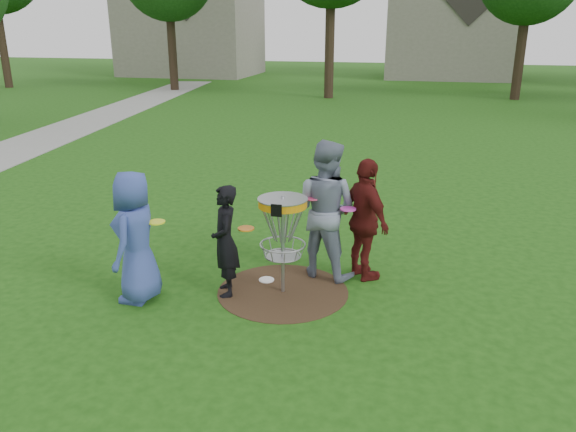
% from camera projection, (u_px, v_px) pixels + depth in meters
% --- Properties ---
extents(ground, '(100.00, 100.00, 0.00)m').
position_uv_depth(ground, '(283.00, 292.00, 7.72)').
color(ground, '#19470F').
rests_on(ground, ground).
extents(dirt_patch, '(1.80, 1.80, 0.01)m').
position_uv_depth(dirt_patch, '(283.00, 291.00, 7.72)').
color(dirt_patch, '#47331E').
rests_on(dirt_patch, ground).
extents(concrete_path, '(7.75, 39.92, 0.02)m').
position_uv_depth(concrete_path, '(31.00, 143.00, 17.28)').
color(concrete_path, '#9E9E99').
rests_on(concrete_path, ground).
extents(player_blue, '(0.58, 0.87, 1.75)m').
position_uv_depth(player_blue, '(136.00, 237.00, 7.25)').
color(player_blue, '#374B99').
rests_on(player_blue, ground).
extents(player_black, '(0.56, 0.66, 1.52)m').
position_uv_depth(player_black, '(225.00, 241.00, 7.43)').
color(player_black, black).
rests_on(player_black, ground).
extents(player_grey, '(1.15, 1.01, 2.00)m').
position_uv_depth(player_grey, '(325.00, 209.00, 7.96)').
color(player_grey, gray).
rests_on(player_grey, ground).
extents(player_maroon, '(0.98, 1.07, 1.76)m').
position_uv_depth(player_maroon, '(365.00, 220.00, 7.87)').
color(player_maroon, '#561513').
rests_on(player_maroon, ground).
extents(disc_on_grass, '(0.22, 0.22, 0.02)m').
position_uv_depth(disc_on_grass, '(266.00, 280.00, 8.04)').
color(disc_on_grass, white).
rests_on(disc_on_grass, ground).
extents(disc_golf_basket, '(0.66, 0.67, 1.38)m').
position_uv_depth(disc_golf_basket, '(283.00, 222.00, 7.39)').
color(disc_golf_basket, '#9EA0A5').
rests_on(disc_golf_basket, ground).
extents(held_discs, '(2.55, 1.32, 0.31)m').
position_uv_depth(held_discs, '(268.00, 214.00, 7.50)').
color(held_discs, '#EDF71B').
rests_on(held_discs, ground).
extents(house_row, '(44.50, 10.65, 11.62)m').
position_uv_depth(house_row, '(481.00, 14.00, 35.75)').
color(house_row, gray).
rests_on(house_row, ground).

